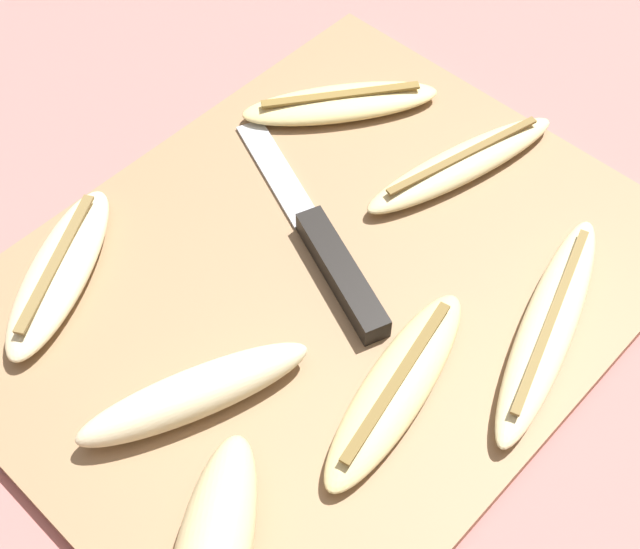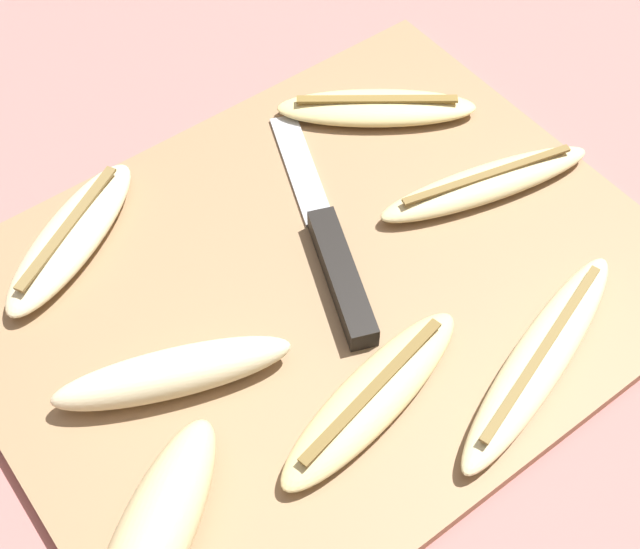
# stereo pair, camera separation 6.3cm
# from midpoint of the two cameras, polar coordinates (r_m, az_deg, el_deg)

# --- Properties ---
(ground_plane) EXTENTS (4.00, 4.00, 0.00)m
(ground_plane) POSITION_cam_midpoint_polar(r_m,az_deg,el_deg) (0.64, -2.78, -1.34)
(ground_plane) COLOR #B76B66
(cutting_board) EXTENTS (0.48, 0.38, 0.01)m
(cutting_board) POSITION_cam_midpoint_polar(r_m,az_deg,el_deg) (0.64, -2.80, -1.04)
(cutting_board) COLOR #997551
(cutting_board) RESTS_ON ground_plane
(knife) EXTENTS (0.10, 0.22, 0.02)m
(knife) POSITION_cam_midpoint_polar(r_m,az_deg,el_deg) (0.64, -2.13, 1.01)
(knife) COLOR black
(knife) RESTS_ON cutting_board
(banana_spotted_left) EXTENTS (0.17, 0.07, 0.02)m
(banana_spotted_left) POSITION_cam_midpoint_polar(r_m,az_deg,el_deg) (0.58, 1.82, -7.46)
(banana_spotted_left) COLOR #DBC684
(banana_spotted_left) RESTS_ON cutting_board
(banana_golden_short) EXTENTS (0.16, 0.13, 0.02)m
(banana_golden_short) POSITION_cam_midpoint_polar(r_m,az_deg,el_deg) (0.74, -1.12, 10.76)
(banana_golden_short) COLOR #EDD689
(banana_golden_short) RESTS_ON cutting_board
(banana_cream_curved) EXTENTS (0.15, 0.11, 0.02)m
(banana_cream_curved) POSITION_cam_midpoint_polar(r_m,az_deg,el_deg) (0.66, -18.95, 0.02)
(banana_cream_curved) COLOR beige
(banana_cream_curved) RESTS_ON cutting_board
(banana_soft_right) EXTENTS (0.20, 0.10, 0.02)m
(banana_soft_right) POSITION_cam_midpoint_polar(r_m,az_deg,el_deg) (0.61, 11.62, -3.44)
(banana_soft_right) COLOR beige
(banana_soft_right) RESTS_ON cutting_board
(banana_pale_long) EXTENTS (0.16, 0.09, 0.03)m
(banana_pale_long) POSITION_cam_midpoint_polar(r_m,az_deg,el_deg) (0.58, -11.11, -7.72)
(banana_pale_long) COLOR beige
(banana_pale_long) RESTS_ON cutting_board
(banana_ripe_center) EXTENTS (0.18, 0.08, 0.02)m
(banana_ripe_center) POSITION_cam_midpoint_polar(r_m,az_deg,el_deg) (0.70, 6.53, 6.88)
(banana_ripe_center) COLOR beige
(banana_ripe_center) RESTS_ON cutting_board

